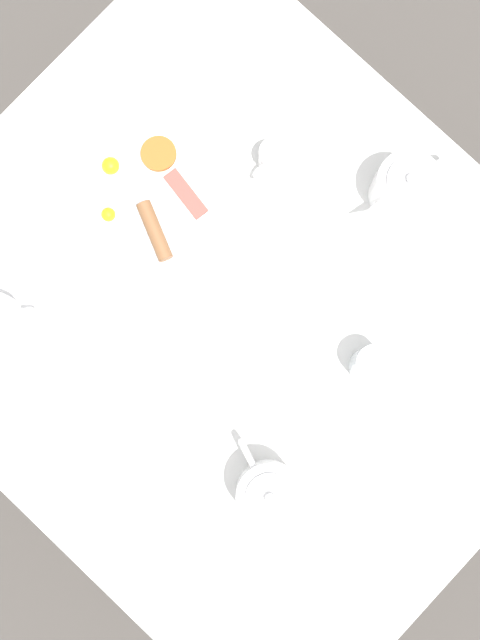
% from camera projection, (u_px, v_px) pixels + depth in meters
% --- Properties ---
extents(ground_plane, '(8.00, 8.00, 0.00)m').
position_uv_depth(ground_plane, '(240.00, 347.00, 2.30)').
color(ground_plane, '#4C4742').
extents(table, '(0.99, 1.13, 0.75)m').
position_uv_depth(table, '(240.00, 324.00, 1.62)').
color(table, white).
rests_on(table, ground_plane).
extents(breakfast_plate, '(0.28, 0.28, 0.04)m').
position_uv_depth(breakfast_plate, '(144.00, 194.00, 1.57)').
color(breakfast_plate, white).
rests_on(breakfast_plate, table).
extents(teapot_near, '(0.20, 0.11, 0.14)m').
position_uv_depth(teapot_near, '(405.00, 188.00, 1.52)').
color(teapot_near, white).
rests_on(teapot_near, table).
extents(teapot_far, '(0.11, 0.20, 0.14)m').
position_uv_depth(teapot_far, '(268.00, 493.00, 1.47)').
color(teapot_far, white).
rests_on(teapot_far, table).
extents(water_glass_tall, '(0.07, 0.07, 0.10)m').
position_uv_depth(water_glass_tall, '(372.00, 365.00, 1.50)').
color(water_glass_tall, white).
rests_on(water_glass_tall, table).
extents(creamer_jug, '(0.08, 0.05, 0.06)m').
position_uv_depth(creamer_jug, '(273.00, 158.00, 1.55)').
color(creamer_jug, white).
rests_on(creamer_jug, table).
extents(napkin_folded, '(0.13, 0.18, 0.01)m').
position_uv_depth(napkin_folded, '(151.00, 404.00, 1.54)').
color(napkin_folded, white).
rests_on(napkin_folded, table).
extents(knife_by_plate, '(0.09, 0.18, 0.00)m').
position_uv_depth(knife_by_plate, '(185.00, 52.00, 1.60)').
color(knife_by_plate, silver).
rests_on(knife_by_plate, table).
extents(spoon_for_tea, '(0.06, 0.14, 0.00)m').
position_uv_depth(spoon_for_tea, '(425.00, 433.00, 1.54)').
color(spoon_for_tea, silver).
rests_on(spoon_for_tea, table).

